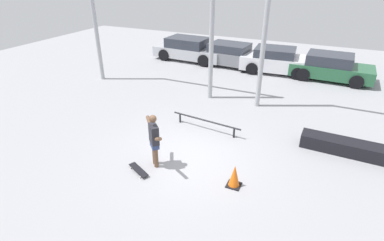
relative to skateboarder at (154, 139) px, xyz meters
The scene contains 12 objects.
ground_plane 1.33m from the skateboarder, 47.68° to the left, with size 36.00×36.00×0.00m, color #9E9EA3.
skateboarder is the anchor object (origin of this frame).
skateboard 1.04m from the skateboarder, 119.22° to the right, with size 0.84×0.57×0.08m.
grind_box 6.16m from the skateboarder, 30.57° to the left, with size 2.87×0.63×0.44m, color black.
grind_rail 2.81m from the skateboarder, 78.77° to the left, with size 2.73×0.36×0.40m.
canopy_support_left 7.23m from the skateboarder, 122.30° to the left, with size 6.36×0.20×6.19m.
canopy_support_right 7.93m from the skateboarder, 49.27° to the left, with size 6.36×0.20×6.19m.
parked_car_silver 11.59m from the skateboarder, 110.06° to the left, with size 4.59×2.20×1.40m.
parked_car_grey 10.85m from the skateboarder, 96.13° to the left, with size 4.24×2.19×1.32m.
parked_car_white 10.76m from the skateboarder, 81.71° to the left, with size 4.02×2.23×1.37m.
parked_car_green 11.47m from the skateboarder, 67.52° to the left, with size 4.11×2.11×1.34m.
traffic_cone 2.52m from the skateboarder, ahead, with size 0.38×0.38×0.66m.
Camera 1 is at (3.47, -7.03, 5.36)m, focal length 28.00 mm.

